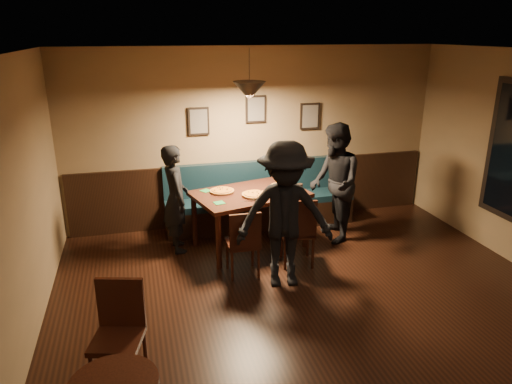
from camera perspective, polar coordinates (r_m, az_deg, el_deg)
floor at (r=5.12m, az=10.30°, el=-17.49°), size 7.00×7.00×0.00m
ceiling at (r=4.15m, az=12.61°, el=15.52°), size 7.00×7.00×0.00m
wall_back at (r=7.61m, az=-0.08°, el=6.61°), size 6.00×0.00×6.00m
wainscot at (r=7.83m, az=-0.02°, el=0.11°), size 5.88×0.06×1.00m
booth_bench at (r=7.58m, az=0.49°, el=-0.52°), size 3.00×0.60×1.00m
picture_left at (r=7.36m, az=-6.90°, el=8.43°), size 0.32×0.04×0.42m
picture_center at (r=7.50m, az=-0.03°, el=9.92°), size 0.32×0.04×0.42m
picture_right at (r=7.80m, az=6.47°, el=9.03°), size 0.32×0.04×0.42m
pendant_lamp at (r=6.43m, az=-0.81°, el=12.03°), size 0.44×0.44×0.25m
dining_table at (r=6.89m, az=-0.74°, el=-3.31°), size 1.75×1.35×0.83m
chair_near_left at (r=6.10m, az=-1.63°, el=-5.97°), size 0.41×0.41×0.90m
chair_near_right at (r=6.38m, az=4.99°, el=-4.56°), size 0.50×0.50×0.97m
diner_left at (r=6.76m, az=-9.61°, el=-0.79°), size 0.42×0.59×1.54m
diner_right at (r=7.06m, az=9.41°, el=1.04°), size 0.79×0.95×1.77m
diner_front at (r=5.70m, az=3.49°, el=-2.82°), size 1.26×0.84×1.82m
pizza_a at (r=6.76m, az=-4.10°, el=0.14°), size 0.46×0.46×0.04m
pizza_b at (r=6.60m, az=-0.15°, el=-0.30°), size 0.44×0.44×0.04m
pizza_c at (r=6.98m, az=3.01°, el=0.74°), size 0.34×0.34×0.04m
soda_glass at (r=6.64m, az=5.28°, el=0.31°), size 0.09×0.09×0.16m
tabasco_bottle at (r=6.82m, az=3.25°, el=0.70°), size 0.03×0.03×0.13m
napkin_a at (r=6.85m, az=-6.04°, el=0.16°), size 0.18×0.18×0.01m
napkin_b at (r=6.35m, az=-4.44°, el=-1.31°), size 0.16×0.16×0.01m
cutlery_set at (r=6.41m, az=-0.29°, el=-1.05°), size 0.18×0.05×0.00m
cafe_chair_far at (r=4.48m, az=-16.33°, el=-16.45°), size 0.52×0.52×0.95m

